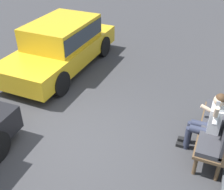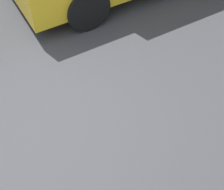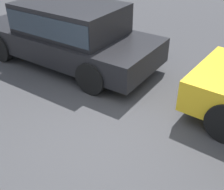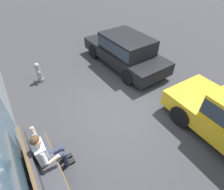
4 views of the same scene
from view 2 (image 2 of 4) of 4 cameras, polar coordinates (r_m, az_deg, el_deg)
The scene contains 1 object.
ground_plane at distance 4.21m, azimuth -16.28°, elevation -3.99°, with size 60.00×60.00×0.00m, color #38383A.
Camera 2 is at (0.16, 2.60, 3.31)m, focal length 55.00 mm.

